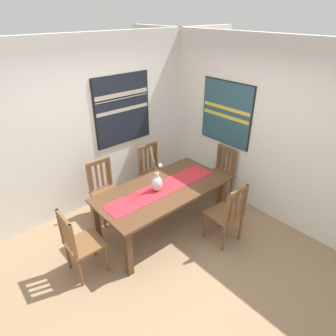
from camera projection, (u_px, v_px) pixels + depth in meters
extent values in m
cube|color=#8E7051|center=(171.00, 255.00, 4.04)|extent=(6.40, 6.40, 0.03)
cube|color=silver|center=(93.00, 126.00, 4.61)|extent=(6.40, 0.12, 2.70)
cube|color=silver|center=(262.00, 130.00, 4.45)|extent=(0.12, 6.40, 2.70)
cube|color=#51331E|center=(162.00, 189.00, 4.19)|extent=(1.92, 0.95, 0.03)
cube|color=#51331E|center=(128.00, 253.00, 3.59)|extent=(0.08, 0.08, 0.69)
cube|color=#51331E|center=(221.00, 199.00, 4.61)|extent=(0.08, 0.08, 0.69)
cube|color=#51331E|center=(96.00, 222.00, 4.11)|extent=(0.08, 0.08, 0.69)
cube|color=#51331E|center=(186.00, 179.00, 5.13)|extent=(0.08, 0.08, 0.69)
cube|color=#B7232D|center=(162.00, 188.00, 4.18)|extent=(1.77, 0.36, 0.01)
ellipsoid|color=silver|center=(157.00, 184.00, 4.08)|extent=(0.16, 0.14, 0.23)
cylinder|color=silver|center=(157.00, 175.00, 4.01)|extent=(0.06, 0.06, 0.07)
cylinder|color=#997F5B|center=(154.00, 161.00, 3.91)|extent=(0.06, 0.07, 0.35)
cylinder|color=#997F5B|center=(153.00, 160.00, 3.91)|extent=(0.06, 0.09, 0.38)
cylinder|color=#997F5B|center=(155.00, 167.00, 3.87)|extent=(0.12, 0.10, 0.28)
cylinder|color=#997F5B|center=(155.00, 165.00, 3.89)|extent=(0.09, 0.03, 0.29)
sphere|color=white|center=(160.00, 165.00, 3.94)|extent=(0.05, 0.05, 0.05)
cube|color=brown|center=(107.00, 194.00, 4.55)|extent=(0.43, 0.43, 0.03)
cylinder|color=brown|center=(124.00, 207.00, 4.64)|extent=(0.04, 0.04, 0.43)
cylinder|color=brown|center=(104.00, 216.00, 4.44)|extent=(0.04, 0.04, 0.43)
cylinder|color=brown|center=(113.00, 197.00, 4.89)|extent=(0.04, 0.04, 0.43)
cylinder|color=brown|center=(93.00, 205.00, 4.68)|extent=(0.04, 0.04, 0.43)
cube|color=brown|center=(109.00, 171.00, 4.66)|extent=(0.04, 0.04, 0.50)
cube|color=brown|center=(89.00, 178.00, 4.45)|extent=(0.04, 0.04, 0.50)
cube|color=brown|center=(98.00, 162.00, 4.45)|extent=(0.38, 0.04, 0.06)
cube|color=brown|center=(107.00, 173.00, 4.64)|extent=(0.04, 0.02, 0.41)
cube|color=brown|center=(102.00, 175.00, 4.59)|extent=(0.04, 0.02, 0.41)
cube|color=brown|center=(97.00, 176.00, 4.54)|extent=(0.04, 0.02, 0.41)
cube|color=brown|center=(91.00, 178.00, 4.48)|extent=(0.04, 0.02, 0.41)
cube|color=brown|center=(85.00, 243.00, 3.60)|extent=(0.43, 0.43, 0.03)
cylinder|color=brown|center=(94.00, 243.00, 3.93)|extent=(0.04, 0.04, 0.43)
cylinder|color=brown|center=(107.00, 258.00, 3.69)|extent=(0.04, 0.04, 0.43)
cylinder|color=brown|center=(68.00, 255.00, 3.73)|extent=(0.04, 0.04, 0.43)
cylinder|color=brown|center=(80.00, 273.00, 3.49)|extent=(0.04, 0.04, 0.43)
cube|color=brown|center=(60.00, 226.00, 3.49)|extent=(0.04, 0.04, 0.49)
cube|color=brown|center=(73.00, 242.00, 3.25)|extent=(0.04, 0.04, 0.49)
cube|color=brown|center=(63.00, 219.00, 3.26)|extent=(0.04, 0.38, 0.06)
cube|color=brown|center=(62.00, 229.00, 3.47)|extent=(0.02, 0.04, 0.40)
cube|color=brown|center=(65.00, 233.00, 3.41)|extent=(0.02, 0.04, 0.40)
cube|color=brown|center=(68.00, 237.00, 3.35)|extent=(0.02, 0.04, 0.40)
cube|color=brown|center=(72.00, 241.00, 3.28)|extent=(0.02, 0.04, 0.40)
cube|color=brown|center=(218.00, 176.00, 5.05)|extent=(0.42, 0.42, 0.03)
cylinder|color=brown|center=(218.00, 195.00, 4.93)|extent=(0.04, 0.04, 0.43)
cylinder|color=brown|center=(202.00, 186.00, 5.17)|extent=(0.04, 0.04, 0.43)
cylinder|color=brown|center=(231.00, 187.00, 5.14)|extent=(0.04, 0.04, 0.43)
cylinder|color=brown|center=(216.00, 179.00, 5.38)|extent=(0.04, 0.04, 0.43)
cube|color=brown|center=(235.00, 163.00, 4.92)|extent=(0.04, 0.04, 0.47)
cube|color=brown|center=(218.00, 156.00, 5.16)|extent=(0.04, 0.04, 0.47)
cube|color=brown|center=(227.00, 149.00, 4.94)|extent=(0.04, 0.38, 0.06)
cube|color=brown|center=(233.00, 163.00, 4.95)|extent=(0.02, 0.04, 0.38)
cube|color=brown|center=(228.00, 161.00, 5.01)|extent=(0.02, 0.04, 0.38)
cube|color=brown|center=(224.00, 160.00, 5.07)|extent=(0.02, 0.04, 0.38)
cube|color=brown|center=(220.00, 158.00, 5.14)|extent=(0.02, 0.04, 0.38)
cube|color=brown|center=(224.00, 214.00, 4.12)|extent=(0.43, 0.43, 0.03)
cylinder|color=brown|center=(205.00, 225.00, 4.25)|extent=(0.04, 0.04, 0.43)
cylinder|color=brown|center=(221.00, 215.00, 4.45)|extent=(0.04, 0.04, 0.43)
cylinder|color=brown|center=(224.00, 239.00, 4.00)|extent=(0.04, 0.04, 0.43)
cylinder|color=brown|center=(240.00, 227.00, 4.20)|extent=(0.04, 0.04, 0.43)
cube|color=brown|center=(228.00, 210.00, 3.76)|extent=(0.04, 0.04, 0.49)
cube|color=brown|center=(245.00, 200.00, 3.96)|extent=(0.04, 0.04, 0.49)
cube|color=brown|center=(238.00, 191.00, 3.76)|extent=(0.38, 0.04, 0.06)
cube|color=brown|center=(231.00, 209.00, 3.81)|extent=(0.04, 0.02, 0.40)
cube|color=brown|center=(236.00, 206.00, 3.87)|extent=(0.04, 0.02, 0.40)
cube|color=brown|center=(242.00, 203.00, 3.93)|extent=(0.04, 0.02, 0.40)
cube|color=brown|center=(155.00, 175.00, 5.08)|extent=(0.42, 0.42, 0.03)
cylinder|color=brown|center=(170.00, 186.00, 5.17)|extent=(0.04, 0.04, 0.43)
cylinder|color=brown|center=(154.00, 194.00, 4.97)|extent=(0.04, 0.04, 0.43)
cylinder|color=brown|center=(157.00, 178.00, 5.41)|extent=(0.04, 0.04, 0.43)
cylinder|color=brown|center=(141.00, 185.00, 5.21)|extent=(0.04, 0.04, 0.43)
cube|color=brown|center=(156.00, 155.00, 5.19)|extent=(0.04, 0.04, 0.49)
cube|color=brown|center=(139.00, 161.00, 4.98)|extent=(0.04, 0.04, 0.49)
cube|color=brown|center=(147.00, 146.00, 4.98)|extent=(0.38, 0.03, 0.06)
cube|color=brown|center=(154.00, 156.00, 5.17)|extent=(0.04, 0.02, 0.40)
cube|color=brown|center=(150.00, 158.00, 5.12)|extent=(0.04, 0.02, 0.40)
cube|color=brown|center=(146.00, 159.00, 5.06)|extent=(0.04, 0.02, 0.40)
cube|color=brown|center=(142.00, 161.00, 5.01)|extent=(0.04, 0.02, 0.40)
cube|color=black|center=(122.00, 110.00, 4.79)|extent=(1.04, 0.04, 1.14)
cube|color=black|center=(123.00, 110.00, 4.78)|extent=(1.01, 0.01, 1.11)
cube|color=#B2A893|center=(123.00, 110.00, 4.77)|extent=(0.98, 0.00, 0.06)
cube|color=#B2A893|center=(122.00, 95.00, 4.65)|extent=(0.98, 0.00, 0.09)
cube|color=#B2A893|center=(122.00, 98.00, 4.67)|extent=(0.98, 0.00, 0.04)
cube|color=black|center=(227.00, 113.00, 4.79)|extent=(0.04, 0.99, 1.04)
cube|color=#284C56|center=(226.00, 113.00, 4.78)|extent=(0.01, 0.96, 1.01)
cube|color=gold|center=(225.00, 116.00, 4.80)|extent=(0.00, 0.93, 0.06)
cube|color=gold|center=(226.00, 108.00, 4.73)|extent=(0.00, 0.93, 0.06)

